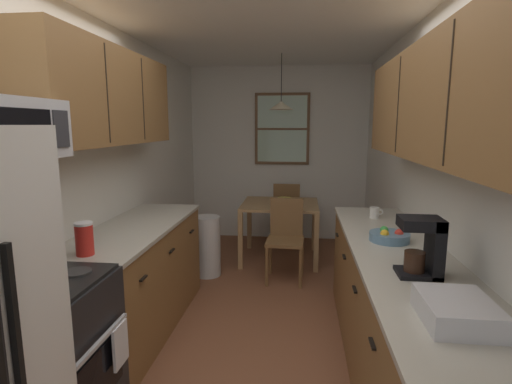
{
  "coord_description": "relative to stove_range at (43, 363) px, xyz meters",
  "views": [
    {
      "loc": [
        0.34,
        -2.27,
        1.71
      ],
      "look_at": [
        -0.08,
        1.44,
        1.07
      ],
      "focal_mm": 27.61,
      "sensor_mm": 36.0,
      "label": 1
    }
  ],
  "objects": [
    {
      "name": "mug_by_coffeemaker",
      "position": [
        1.99,
        1.73,
        0.48
      ],
      "size": [
        0.12,
        0.08,
        0.1
      ],
      "color": "white",
      "rests_on": "counter_right"
    },
    {
      "name": "dining_chair_near",
      "position": [
        1.18,
        2.48,
        0.03
      ],
      "size": [
        0.42,
        0.42,
        0.9
      ],
      "color": "brown",
      "rests_on": "ground"
    },
    {
      "name": "ground_plane",
      "position": [
        0.99,
        1.52,
        -0.47
      ],
      "size": [
        12.0,
        12.0,
        0.0
      ],
      "primitive_type": "plane",
      "color": "brown"
    },
    {
      "name": "storage_canister",
      "position": [
        -0.01,
        0.49,
        0.53
      ],
      "size": [
        0.11,
        0.11,
        0.21
      ],
      "color": "red",
      "rests_on": "counter_left"
    },
    {
      "name": "ceiling_slab",
      "position": [
        0.99,
        1.52,
        2.12
      ],
      "size": [
        4.4,
        9.0,
        0.08
      ],
      "primitive_type": "cube",
      "color": "white"
    },
    {
      "name": "pendant_light",
      "position": [
        1.08,
        3.12,
        1.47
      ],
      "size": [
        0.3,
        0.3,
        0.66
      ],
      "color": "black"
    },
    {
      "name": "fruit_bowl",
      "position": [
        1.97,
        1.02,
        0.46
      ],
      "size": [
        0.28,
        0.28,
        0.09
      ],
      "color": "#597F9E",
      "rests_on": "counter_right"
    },
    {
      "name": "stove_range",
      "position": [
        0.0,
        0.0,
        0.0
      ],
      "size": [
        0.66,
        0.66,
        1.1
      ],
      "color": "black",
      "rests_on": "ground"
    },
    {
      "name": "dining_chair_far",
      "position": [
        1.14,
        3.76,
        0.03
      ],
      "size": [
        0.4,
        0.4,
        0.9
      ],
      "color": "brown",
      "rests_on": "ground"
    },
    {
      "name": "upper_cabinets_left",
      "position": [
        -0.15,
        1.17,
        1.45
      ],
      "size": [
        0.33,
        1.87,
        0.72
      ],
      "color": "brown"
    },
    {
      "name": "table_serving_bowl",
      "position": [
        1.13,
        3.18,
        0.29
      ],
      "size": [
        0.18,
        0.18,
        0.06
      ],
      "primitive_type": "cylinder",
      "color": "#E0D14C",
      "rests_on": "dining_table"
    },
    {
      "name": "dish_towel",
      "position": [
        0.35,
        0.16,
        0.03
      ],
      "size": [
        0.02,
        0.16,
        0.24
      ],
      "primitive_type": "cube",
      "color": "white"
    },
    {
      "name": "wall_left",
      "position": [
        -0.36,
        1.52,
        0.8
      ],
      "size": [
        0.1,
        9.0,
        2.55
      ],
      "primitive_type": "cube",
      "color": "white",
      "rests_on": "ground"
    },
    {
      "name": "coffee_maker",
      "position": [
        2.01,
        0.37,
        0.6
      ],
      "size": [
        0.22,
        0.18,
        0.32
      ],
      "color": "black",
      "rests_on": "counter_right"
    },
    {
      "name": "wall_back",
      "position": [
        0.99,
        4.17,
        0.8
      ],
      "size": [
        4.4,
        0.1,
        2.55
      ],
      "primitive_type": "cube",
      "color": "white",
      "rests_on": "ground"
    },
    {
      "name": "wall_right",
      "position": [
        2.34,
        1.52,
        0.8
      ],
      "size": [
        0.1,
        9.0,
        2.55
      ],
      "primitive_type": "cube",
      "color": "white",
      "rests_on": "ground"
    },
    {
      "name": "trash_bin",
      "position": [
        0.29,
        2.48,
        -0.13
      ],
      "size": [
        0.29,
        0.29,
        0.69
      ],
      "primitive_type": "cylinder",
      "color": "silver",
      "rests_on": "ground"
    },
    {
      "name": "dish_rack",
      "position": [
        1.99,
        -0.15,
        0.48
      ],
      "size": [
        0.28,
        0.34,
        0.1
      ],
      "primitive_type": "cube",
      "color": "silver",
      "rests_on": "counter_right"
    },
    {
      "name": "upper_cabinets_right",
      "position": [
        2.13,
        0.56,
        1.37
      ],
      "size": [
        0.33,
        2.79,
        0.68
      ],
      "color": "brown"
    },
    {
      "name": "back_window",
      "position": [
        1.05,
        4.09,
        1.18
      ],
      "size": [
        0.8,
        0.05,
        1.04
      ],
      "color": "brown"
    },
    {
      "name": "counter_left",
      "position": [
        -0.01,
        1.22,
        -0.02
      ],
      "size": [
        0.64,
        1.79,
        0.9
      ],
      "color": "brown",
      "rests_on": "ground"
    },
    {
      "name": "dining_table",
      "position": [
        1.08,
        3.12,
        0.16
      ],
      "size": [
        0.95,
        0.87,
        0.73
      ],
      "color": "#A87F51",
      "rests_on": "ground"
    },
    {
      "name": "counter_right",
      "position": [
        1.99,
        0.61,
        -0.02
      ],
      "size": [
        0.64,
        3.11,
        0.9
      ],
      "color": "brown",
      "rests_on": "ground"
    }
  ]
}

